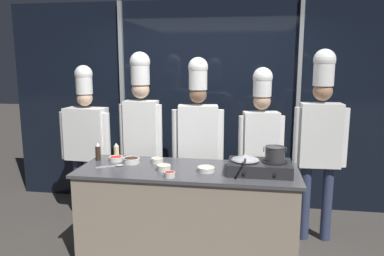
{
  "coord_description": "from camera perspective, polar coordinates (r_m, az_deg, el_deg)",
  "views": [
    {
      "loc": [
        0.59,
        -3.38,
        1.93
      ],
      "look_at": [
        0.0,
        0.25,
        1.27
      ],
      "focal_mm": 35.0,
      "sensor_mm": 36.0,
      "label": 1
    }
  ],
  "objects": [
    {
      "name": "portable_stove",
      "position": [
        3.48,
        10.27,
        -5.88
      ],
      "size": [
        0.57,
        0.39,
        0.12
      ],
      "color": "#28282B",
      "rests_on": "demo_counter"
    },
    {
      "name": "prep_bowl_garlic",
      "position": [
        3.48,
        2.15,
        -6.24
      ],
      "size": [
        0.16,
        0.16,
        0.05
      ],
      "color": "silver",
      "rests_on": "demo_counter"
    },
    {
      "name": "chef_sous",
      "position": [
        4.24,
        -7.73,
        0.62
      ],
      "size": [
        0.49,
        0.22,
        2.03
      ],
      "rotation": [
        0.0,
        0.0,
        3.16
      ],
      "color": "#4C4C51",
      "rests_on": "ground_plane"
    },
    {
      "name": "squeeze_bottle_soy",
      "position": [
        3.97,
        -14.14,
        -3.52
      ],
      "size": [
        0.05,
        0.05,
        0.19
      ],
      "color": "#332319",
      "rests_on": "demo_counter"
    },
    {
      "name": "prep_bowl_chili_flakes",
      "position": [
        3.33,
        -3.43,
        -7.01
      ],
      "size": [
        0.1,
        0.1,
        0.05
      ],
      "color": "silver",
      "rests_on": "demo_counter"
    },
    {
      "name": "prep_bowl_noodles",
      "position": [
        3.52,
        -4.32,
        -5.98
      ],
      "size": [
        0.13,
        0.13,
        0.06
      ],
      "color": "silver",
      "rests_on": "demo_counter"
    },
    {
      "name": "chef_head",
      "position": [
        4.64,
        -15.78,
        -1.11
      ],
      "size": [
        0.63,
        0.27,
        1.88
      ],
      "rotation": [
        0.0,
        0.0,
        3.09
      ],
      "color": "#2D3856",
      "rests_on": "ground_plane"
    },
    {
      "name": "chef_apprentice",
      "position": [
        4.13,
        18.96,
        -0.5
      ],
      "size": [
        0.55,
        0.23,
        2.05
      ],
      "rotation": [
        0.0,
        0.0,
        3.17
      ],
      "color": "#2D3856",
      "rests_on": "ground_plane"
    },
    {
      "name": "demo_counter",
      "position": [
        3.73,
        -0.63,
        -12.98
      ],
      "size": [
        2.09,
        0.77,
        0.92
      ],
      "color": "gray",
      "rests_on": "ground_plane"
    },
    {
      "name": "squeeze_bottle_oil",
      "position": [
        4.06,
        -11.44,
        -3.36
      ],
      "size": [
        0.05,
        0.05,
        0.16
      ],
      "color": "beige",
      "rests_on": "demo_counter"
    },
    {
      "name": "frying_pan",
      "position": [
        3.45,
        8.13,
        -4.46
      ],
      "size": [
        0.26,
        0.44,
        0.05
      ],
      "color": "#ADAFB5",
      "rests_on": "portable_stove"
    },
    {
      "name": "serving_spoon_slotted",
      "position": [
        3.73,
        -11.53,
        -5.64
      ],
      "size": [
        0.25,
        0.16,
        0.02
      ],
      "color": "#B2B5BA",
      "rests_on": "demo_counter"
    },
    {
      "name": "stock_pot",
      "position": [
        3.45,
        12.52,
        -3.81
      ],
      "size": [
        0.21,
        0.18,
        0.13
      ],
      "color": "#333335",
      "rests_on": "portable_stove"
    },
    {
      "name": "prep_bowl_chicken",
      "position": [
        3.78,
        -5.36,
        -4.9
      ],
      "size": [
        0.12,
        0.12,
        0.05
      ],
      "color": "silver",
      "rests_on": "demo_counter"
    },
    {
      "name": "chef_pastry",
      "position": [
        4.1,
        10.43,
        -1.45
      ],
      "size": [
        0.49,
        0.26,
        1.87
      ],
      "rotation": [
        0.0,
        0.0,
        3.32
      ],
      "color": "#2D3856",
      "rests_on": "ground_plane"
    },
    {
      "name": "prep_bowl_soy_glaze",
      "position": [
        3.81,
        -9.24,
        -4.85
      ],
      "size": [
        0.17,
        0.17,
        0.06
      ],
      "color": "silver",
      "rests_on": "demo_counter"
    },
    {
      "name": "chef_line",
      "position": [
        4.16,
        0.89,
        -0.78
      ],
      "size": [
        0.57,
        0.29,
        1.97
      ],
      "rotation": [
        0.0,
        0.0,
        3.29
      ],
      "color": "#2D3856",
      "rests_on": "ground_plane"
    },
    {
      "name": "window_wall_back",
      "position": [
        4.97,
        2.35,
        3.49
      ],
      "size": [
        5.45,
        0.09,
        2.7
      ],
      "color": "black",
      "rests_on": "ground_plane"
    },
    {
      "name": "prep_bowl_bell_pepper",
      "position": [
        3.92,
        -11.5,
        -4.56
      ],
      "size": [
        0.15,
        0.15,
        0.05
      ],
      "color": "silver",
      "rests_on": "demo_counter"
    }
  ]
}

